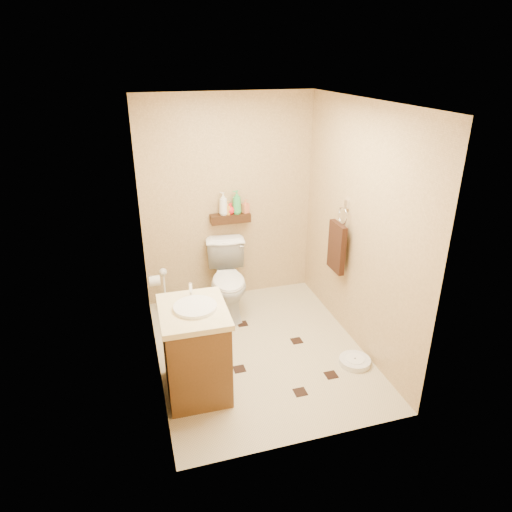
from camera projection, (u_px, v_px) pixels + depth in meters
name	position (u px, v px, depth m)	size (l,w,h in m)	color
ground	(259.00, 349.00, 4.63)	(2.50, 2.50, 0.00)	beige
wall_back	(228.00, 201.00, 5.24)	(2.00, 0.04, 2.40)	tan
wall_front	(314.00, 307.00, 3.05)	(2.00, 0.04, 2.40)	tan
wall_left	(148.00, 252.00, 3.89)	(0.04, 2.50, 2.40)	tan
wall_right	(359.00, 229.00, 4.40)	(0.04, 2.50, 2.40)	tan
ceiling	(260.00, 101.00, 3.66)	(2.00, 2.50, 0.02)	white
wall_shelf	(230.00, 218.00, 5.24)	(0.46, 0.14, 0.10)	#3D2110
floor_accents	(265.00, 354.00, 4.56)	(1.25, 1.34, 0.01)	black
toilet	(228.00, 280.00, 5.17)	(0.45, 0.79, 0.80)	white
vanity	(196.00, 349.00, 3.92)	(0.57, 0.69, 0.96)	brown
bathroom_scale	(355.00, 361.00, 4.41)	(0.38, 0.38, 0.06)	silver
toilet_brush	(165.00, 295.00, 5.28)	(0.12, 0.12, 0.54)	#1A6862
towel_ring	(337.00, 245.00, 4.70)	(0.12, 0.30, 0.76)	silver
toilet_paper	(155.00, 281.00, 4.72)	(0.12, 0.11, 0.12)	silver
bottle_a	(223.00, 204.00, 5.15)	(0.10, 0.10, 0.26)	silver
bottle_b	(227.00, 208.00, 5.18)	(0.07, 0.07, 0.16)	orange
bottle_c	(230.00, 209.00, 5.20)	(0.10, 0.10, 0.13)	red
bottle_d	(237.00, 202.00, 5.19)	(0.11, 0.11, 0.27)	green
bottle_e	(245.00, 206.00, 5.24)	(0.07, 0.07, 0.16)	#D16C45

